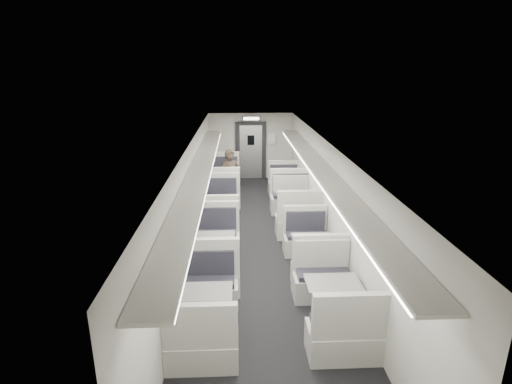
{
  "coord_description": "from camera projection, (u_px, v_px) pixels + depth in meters",
  "views": [
    {
      "loc": [
        -0.47,
        -8.36,
        3.97
      ],
      "look_at": [
        -0.06,
        0.62,
        1.14
      ],
      "focal_mm": 28.0,
      "sensor_mm": 36.0,
      "label": 1
    }
  ],
  "objects": [
    {
      "name": "vestibule_door",
      "position": [
        251.0,
        151.0,
        14.52
      ],
      "size": [
        1.1,
        0.13,
        2.1
      ],
      "color": "black",
      "rests_on": "room"
    },
    {
      "name": "booth_right_b",
      "position": [
        295.0,
        208.0,
        10.49
      ],
      "size": [
        1.13,
        2.29,
        1.23
      ],
      "color": "#B4B3A9",
      "rests_on": "room"
    },
    {
      "name": "booth_right_d",
      "position": [
        332.0,
        302.0,
        6.38
      ],
      "size": [
        1.04,
        2.1,
        1.12
      ],
      "color": "#B4B3A9",
      "rests_on": "room"
    },
    {
      "name": "booth_left_b",
      "position": [
        218.0,
        212.0,
        10.3
      ],
      "size": [
        1.08,
        2.19,
        1.17
      ],
      "color": "#B4B3A9",
      "rests_on": "room"
    },
    {
      "name": "booth_left_d",
      "position": [
        206.0,
        310.0,
        6.19
      ],
      "size": [
        0.99,
        2.01,
        1.07
      ],
      "color": "#B4B3A9",
      "rests_on": "room"
    },
    {
      "name": "window_c",
      "position": [
        186.0,
        208.0,
        7.75
      ],
      "size": [
        0.02,
        1.18,
        0.84
      ],
      "primitive_type": "cube",
      "color": "black",
      "rests_on": "room"
    },
    {
      "name": "room",
      "position": [
        260.0,
        198.0,
        8.82
      ],
      "size": [
        3.24,
        12.24,
        2.64
      ],
      "color": "black",
      "rests_on": "ground"
    },
    {
      "name": "booth_left_a",
      "position": [
        222.0,
        185.0,
        12.56
      ],
      "size": [
        1.15,
        2.33,
        1.25
      ],
      "color": "#B4B3A9",
      "rests_on": "room"
    },
    {
      "name": "luggage_rack_left",
      "position": [
        201.0,
        171.0,
        8.26
      ],
      "size": [
        0.46,
        10.4,
        0.09
      ],
      "color": "#B4B3A9",
      "rests_on": "room"
    },
    {
      "name": "luggage_rack_right",
      "position": [
        320.0,
        169.0,
        8.37
      ],
      "size": [
        0.46,
        10.4,
        0.09
      ],
      "color": "#B4B3A9",
      "rests_on": "room"
    },
    {
      "name": "window_b",
      "position": [
        197.0,
        178.0,
        9.85
      ],
      "size": [
        0.02,
        1.18,
        0.84
      ],
      "primitive_type": "cube",
      "color": "black",
      "rests_on": "room"
    },
    {
      "name": "booth_right_a",
      "position": [
        286.0,
        190.0,
        12.25
      ],
      "size": [
        0.98,
        2.0,
        1.07
      ],
      "color": "#B4B3A9",
      "rests_on": "room"
    },
    {
      "name": "booth_right_c",
      "position": [
        312.0,
        253.0,
        8.12
      ],
      "size": [
        0.97,
        1.97,
        1.05
      ],
      "color": "#B4B3A9",
      "rests_on": "room"
    },
    {
      "name": "window_d",
      "position": [
        168.0,
        260.0,
        5.66
      ],
      "size": [
        0.02,
        1.18,
        0.84
      ],
      "primitive_type": "cube",
      "color": "black",
      "rests_on": "room"
    },
    {
      "name": "window_a",
      "position": [
        204.0,
        158.0,
        11.95
      ],
      "size": [
        0.02,
        1.18,
        0.84
      ],
      "primitive_type": "cube",
      "color": "black",
      "rests_on": "room"
    },
    {
      "name": "booth_left_c",
      "position": [
        213.0,
        253.0,
        8.02
      ],
      "size": [
        1.06,
        2.16,
        1.15
      ],
      "color": "#B4B3A9",
      "rests_on": "room"
    },
    {
      "name": "exit_sign",
      "position": [
        251.0,
        118.0,
        13.68
      ],
      "size": [
        0.62,
        0.12,
        0.16
      ],
      "color": "black",
      "rests_on": "room"
    },
    {
      "name": "wall_notice",
      "position": [
        272.0,
        138.0,
        14.4
      ],
      "size": [
        0.32,
        0.02,
        0.4
      ],
      "primitive_type": "cube",
      "color": "silver",
      "rests_on": "room"
    },
    {
      "name": "passenger",
      "position": [
        231.0,
        178.0,
        11.72
      ],
      "size": [
        0.66,
        0.47,
        1.69
      ],
      "primitive_type": "imported",
      "rotation": [
        0.0,
        0.0,
        0.11
      ],
      "color": "black",
      "rests_on": "room"
    }
  ]
}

